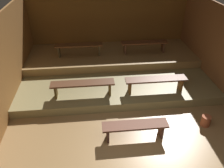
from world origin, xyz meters
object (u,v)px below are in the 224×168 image
at_px(bench_middle_left, 79,47).
at_px(bench_middle_right, 144,44).
at_px(bench_floor_center, 135,127).
at_px(bench_lower_left, 83,85).
at_px(bench_lower_right, 156,81).
at_px(pail_floor, 206,121).

distance_m(bench_middle_left, bench_middle_right, 2.19).
bearing_deg(bench_floor_center, bench_lower_left, 128.31).
relative_size(bench_lower_right, bench_middle_left, 1.06).
relative_size(bench_lower_left, bench_middle_right, 1.06).
relative_size(bench_lower_left, bench_lower_right, 1.00).
height_order(bench_lower_left, bench_lower_right, same).
height_order(bench_floor_center, bench_lower_right, bench_lower_right).
bearing_deg(pail_floor, bench_middle_left, 133.25).
bearing_deg(bench_middle_right, bench_floor_center, -105.57).
bearing_deg(bench_lower_right, pail_floor, -52.76).
bearing_deg(pail_floor, bench_floor_center, -173.09).
distance_m(bench_floor_center, bench_lower_right, 1.67).
relative_size(bench_floor_center, bench_lower_right, 0.87).
xyz_separation_m(bench_middle_left, bench_middle_right, (2.19, 0.00, 0.00)).
relative_size(bench_floor_center, bench_lower_left, 0.87).
distance_m(bench_lower_right, bench_middle_left, 2.87).
relative_size(bench_lower_right, bench_middle_right, 1.06).
height_order(bench_middle_left, pail_floor, bench_middle_left).
bearing_deg(bench_lower_left, bench_middle_right, 43.55).
xyz_separation_m(bench_floor_center, bench_middle_right, (0.95, 3.40, 0.49)).
height_order(bench_floor_center, bench_middle_left, bench_middle_left).
bearing_deg(pail_floor, bench_lower_left, 157.14).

